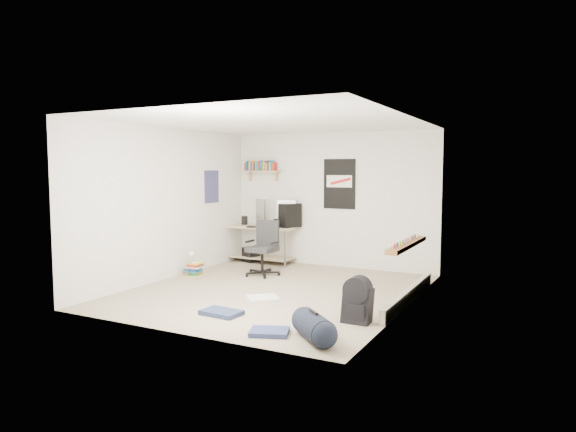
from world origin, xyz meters
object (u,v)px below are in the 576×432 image
at_px(desk, 259,243).
at_px(book_stack, 195,267).
at_px(office_chair, 262,247).
at_px(duffel_bag, 314,327).
at_px(backpack, 358,305).

bearing_deg(desk, book_stack, -96.04).
relative_size(office_chair, duffel_bag, 1.64).
bearing_deg(office_chair, backpack, -39.75).
xyz_separation_m(desk, duffel_bag, (2.90, -3.77, -0.22)).
xyz_separation_m(office_chair, backpack, (2.38, -1.83, -0.29)).
height_order(backpack, duffel_bag, duffel_bag).
xyz_separation_m(duffel_bag, book_stack, (-3.21, 2.13, 0.01)).
bearing_deg(duffel_bag, desk, 171.23).
distance_m(office_chair, book_stack, 1.20).
relative_size(desk, book_stack, 3.28).
bearing_deg(backpack, duffel_bag, -102.22).
relative_size(office_chair, book_stack, 1.97).
xyz_separation_m(backpack, duffel_bag, (-0.19, -0.84, -0.06)).
relative_size(duffel_bag, book_stack, 1.20).
xyz_separation_m(office_chair, duffel_bag, (2.19, -2.67, -0.35)).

